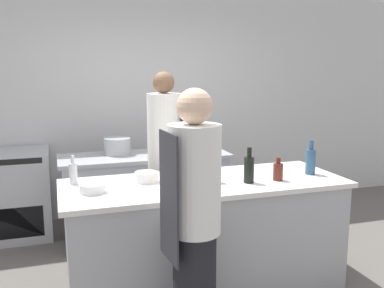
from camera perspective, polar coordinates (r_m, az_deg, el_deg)
name	(u,v)px	position (r m, az deg, el deg)	size (l,w,h in m)	color
ground_plane	(204,285)	(3.87, 1.68, -18.30)	(16.00, 16.00, 0.00)	#605B56
wall_back	(149,103)	(5.48, -5.76, 5.45)	(8.00, 0.06, 2.80)	silver
prep_counter	(205,234)	(3.67, 1.71, -11.92)	(2.32, 0.87, 0.93)	#A8AAAF
pass_counter	(146,196)	(4.73, -6.20, -6.87)	(1.80, 0.64, 0.93)	#A8AAAF
oven_range	(11,194)	(5.13, -22.94, -6.18)	(0.83, 0.73, 0.95)	#A8AAAF
chef_at_prep_near	(194,221)	(2.80, 0.27, -10.19)	(0.36, 0.34, 1.72)	black
chef_at_stove	(165,164)	(4.17, -3.63, -2.69)	(0.34, 0.32, 1.81)	black
bottle_olive_oil	(216,174)	(3.47, 3.19, -3.97)	(0.06, 0.06, 0.18)	#19471E
bottle_vinegar	(73,173)	(3.54, -15.55, -3.72)	(0.06, 0.06, 0.24)	silver
bottle_wine	(311,161)	(3.86, 15.53, -2.16)	(0.09, 0.09, 0.30)	#2D5175
bottle_cooking_oil	(249,169)	(3.48, 7.61, -3.29)	(0.08, 0.08, 0.29)	black
bottle_sauce	(278,171)	(3.60, 11.40, -3.57)	(0.08, 0.08, 0.19)	#5B2319
bowl_mixing_large	(146,177)	(3.51, -6.14, -4.39)	(0.19, 0.19, 0.08)	white
bowl_prep_small	(184,186)	(3.24, -1.03, -5.62)	(0.24, 0.24, 0.08)	tan
bowl_ceramic_blue	(191,175)	(3.63, -0.16, -4.09)	(0.18, 0.18, 0.05)	tan
bowl_wooden_salad	(92,188)	(3.29, -13.16, -5.74)	(0.19, 0.19, 0.07)	white
stockpot	(117,146)	(4.64, -9.93, -0.30)	(0.28, 0.28, 0.18)	#A8AAAF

